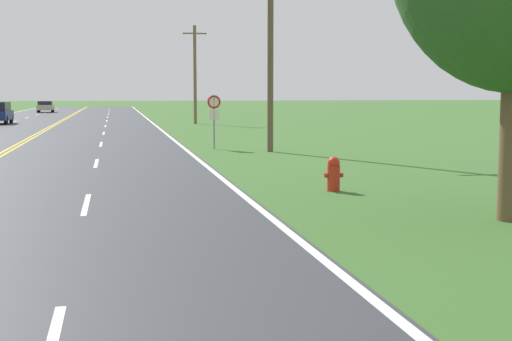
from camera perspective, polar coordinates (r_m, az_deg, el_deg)
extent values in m
cube|color=white|center=(15.75, -13.43, -2.63)|extent=(0.12, 3.00, 0.00)
cube|color=white|center=(24.68, -12.66, 0.57)|extent=(0.12, 3.00, 0.00)
cube|color=white|center=(33.65, -12.30, 2.07)|extent=(0.12, 3.00, 0.00)
cube|color=white|center=(42.63, -12.09, 2.94)|extent=(0.12, 3.00, 0.00)
cube|color=white|center=(51.62, -11.95, 3.50)|extent=(0.12, 3.00, 0.00)
cube|color=white|center=(60.61, -11.86, 3.90)|extent=(0.12, 3.00, 0.00)
cube|color=white|center=(69.60, -11.79, 4.20)|extent=(0.12, 3.00, 0.00)
cube|color=white|center=(78.60, -11.73, 4.42)|extent=(0.12, 3.00, 0.00)
cube|color=white|center=(87.59, -11.69, 4.60)|extent=(0.12, 3.00, 0.00)
cube|color=white|center=(96.59, -11.65, 4.75)|extent=(0.12, 3.00, 0.00)
cube|color=white|center=(105.59, -11.62, 4.87)|extent=(0.12, 3.00, 0.00)
cube|color=white|center=(61.13, -18.80, 3.72)|extent=(0.12, 3.00, 0.00)
cube|color=white|center=(70.06, -17.85, 4.04)|extent=(0.12, 3.00, 0.00)
cube|color=white|center=(79.00, -17.11, 4.29)|extent=(0.12, 3.00, 0.00)
cube|color=white|center=(87.96, -16.51, 4.48)|extent=(0.12, 3.00, 0.00)
cube|color=white|center=(96.92, -16.03, 4.64)|extent=(0.12, 3.00, 0.00)
cube|color=white|center=(105.89, -15.63, 4.77)|extent=(0.12, 3.00, 0.00)
cylinder|color=red|center=(17.49, 6.22, -0.61)|extent=(0.31, 0.31, 0.64)
sphere|color=red|center=(17.44, 6.24, 0.63)|extent=(0.30, 0.30, 0.30)
cylinder|color=red|center=(17.54, 6.84, -0.37)|extent=(0.08, 0.11, 0.11)
cylinder|color=red|center=(17.42, 5.61, -0.40)|extent=(0.08, 0.11, 0.11)
cylinder|color=gray|center=(30.33, -3.37, 3.85)|extent=(0.07, 0.07, 2.24)
cylinder|color=silver|center=(30.29, -3.38, 5.50)|extent=(0.60, 0.02, 0.60)
torus|color=red|center=(30.28, -3.38, 5.50)|extent=(0.55, 0.07, 0.55)
cube|color=silver|center=(30.30, -3.37, 4.46)|extent=(0.44, 0.02, 0.44)
cylinder|color=brown|center=(28.93, 1.17, 11.03)|extent=(0.24, 0.24, 9.60)
cylinder|color=brown|center=(54.50, -4.90, 7.63)|extent=(0.24, 0.24, 7.39)
cube|color=brown|center=(54.66, -4.93, 10.87)|extent=(1.80, 0.12, 0.10)
cylinder|color=black|center=(58.36, -18.99, 3.93)|extent=(0.22, 0.70, 0.69)
cylinder|color=black|center=(56.07, -19.37, 3.83)|extent=(0.22, 0.70, 0.69)
cylinder|color=black|center=(89.17, -16.94, 4.70)|extent=(0.22, 0.69, 0.69)
cylinder|color=black|center=(89.07, -15.92, 4.73)|extent=(0.22, 0.69, 0.69)
cylinder|color=black|center=(86.79, -17.06, 4.66)|extent=(0.22, 0.69, 0.69)
cylinder|color=black|center=(86.68, -16.01, 4.69)|extent=(0.22, 0.69, 0.69)
cube|color=#C1B28E|center=(87.92, -16.49, 4.87)|extent=(1.87, 3.90, 0.60)
cube|color=#1E232D|center=(87.91, -16.50, 5.21)|extent=(1.63, 2.74, 0.43)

